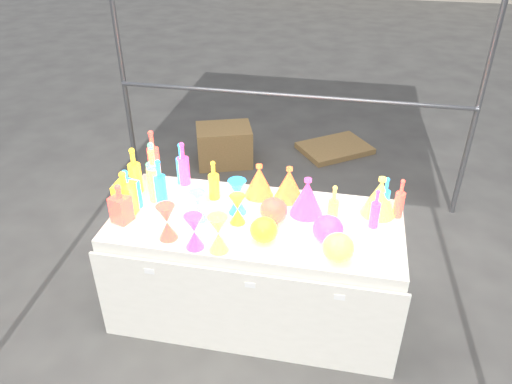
% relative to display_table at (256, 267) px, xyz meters
% --- Properties ---
extents(ground, '(80.00, 80.00, 0.00)m').
position_rel_display_table_xyz_m(ground, '(-0.00, 0.01, -0.37)').
color(ground, slate).
rests_on(ground, ground).
extents(display_table, '(1.84, 0.83, 0.75)m').
position_rel_display_table_xyz_m(display_table, '(0.00, 0.00, 0.00)').
color(display_table, white).
rests_on(display_table, ground).
extents(cardboard_box_closed, '(0.65, 0.56, 0.40)m').
position_rel_display_table_xyz_m(cardboard_box_closed, '(-0.73, 2.01, -0.17)').
color(cardboard_box_closed, tan).
rests_on(cardboard_box_closed, ground).
extents(cardboard_box_flat, '(0.89, 0.84, 0.06)m').
position_rel_display_table_xyz_m(cardboard_box_flat, '(0.39, 2.50, -0.34)').
color(cardboard_box_flat, tan).
rests_on(cardboard_box_flat, ground).
extents(bottle_0, '(0.09, 0.09, 0.33)m').
position_rel_display_table_xyz_m(bottle_0, '(-0.85, 0.18, 0.54)').
color(bottle_0, red).
rests_on(bottle_0, display_table).
extents(bottle_1, '(0.10, 0.10, 0.31)m').
position_rel_display_table_xyz_m(bottle_1, '(-0.58, 0.34, 0.53)').
color(bottle_1, '#1A9326').
rests_on(bottle_1, display_table).
extents(bottle_2, '(0.11, 0.11, 0.37)m').
position_rel_display_table_xyz_m(bottle_2, '(-0.79, 0.36, 0.56)').
color(bottle_2, orange).
rests_on(bottle_2, display_table).
extents(bottle_3, '(0.10, 0.10, 0.32)m').
position_rel_display_table_xyz_m(bottle_3, '(-0.57, 0.34, 0.53)').
color(bottle_3, blue).
rests_on(bottle_3, display_table).
extents(bottle_4, '(0.10, 0.10, 0.37)m').
position_rel_display_table_xyz_m(bottle_4, '(-0.68, 0.10, 0.56)').
color(bottle_4, '#127473').
rests_on(bottle_4, display_table).
extents(bottle_5, '(0.11, 0.11, 0.42)m').
position_rel_display_table_xyz_m(bottle_5, '(-0.68, 0.11, 0.58)').
color(bottle_5, '#AD2267').
rests_on(bottle_5, display_table).
extents(bottle_6, '(0.09, 0.09, 0.28)m').
position_rel_display_table_xyz_m(bottle_6, '(-0.32, 0.20, 0.51)').
color(bottle_6, red).
rests_on(bottle_6, display_table).
extents(bottle_7, '(0.10, 0.10, 0.32)m').
position_rel_display_table_xyz_m(bottle_7, '(-0.63, 0.07, 0.54)').
color(bottle_7, '#1A9326').
rests_on(bottle_7, display_table).
extents(decanter_0, '(0.13, 0.13, 0.29)m').
position_rel_display_table_xyz_m(decanter_0, '(-0.81, -0.07, 0.52)').
color(decanter_0, red).
rests_on(decanter_0, display_table).
extents(decanter_1, '(0.13, 0.13, 0.26)m').
position_rel_display_table_xyz_m(decanter_1, '(-0.80, -0.16, 0.51)').
color(decanter_1, orange).
rests_on(decanter_1, display_table).
extents(decanter_2, '(0.14, 0.14, 0.28)m').
position_rel_display_table_xyz_m(decanter_2, '(-0.81, -0.03, 0.52)').
color(decanter_2, '#1A9326').
rests_on(decanter_2, display_table).
extents(hourglass_0, '(0.14, 0.14, 0.22)m').
position_rel_display_table_xyz_m(hourglass_0, '(-0.47, -0.27, 0.49)').
color(hourglass_0, orange).
rests_on(hourglass_0, display_table).
extents(hourglass_1, '(0.11, 0.11, 0.21)m').
position_rel_display_table_xyz_m(hourglass_1, '(-0.29, -0.33, 0.48)').
color(hourglass_1, blue).
rests_on(hourglass_1, display_table).
extents(hourglass_2, '(0.13, 0.13, 0.23)m').
position_rel_display_table_xyz_m(hourglass_2, '(-0.15, -0.33, 0.49)').
color(hourglass_2, '#127473').
rests_on(hourglass_2, display_table).
extents(hourglass_3, '(0.12, 0.12, 0.20)m').
position_rel_display_table_xyz_m(hourglass_3, '(-0.35, -0.06, 0.48)').
color(hourglass_3, '#AD2267').
rests_on(hourglass_3, display_table).
extents(hourglass_4, '(0.10, 0.10, 0.19)m').
position_rel_display_table_xyz_m(hourglass_4, '(-0.10, -0.04, 0.47)').
color(hourglass_4, red).
rests_on(hourglass_4, display_table).
extents(hourglass_5, '(0.14, 0.14, 0.23)m').
position_rel_display_table_xyz_m(hourglass_5, '(-0.13, 0.07, 0.49)').
color(hourglass_5, '#1A9326').
rests_on(hourglass_5, display_table).
extents(globe_0, '(0.19, 0.19, 0.13)m').
position_rel_display_table_xyz_m(globe_0, '(0.08, -0.19, 0.44)').
color(globe_0, red).
rests_on(globe_0, display_table).
extents(globe_1, '(0.22, 0.22, 0.14)m').
position_rel_display_table_xyz_m(globe_1, '(0.52, -0.28, 0.45)').
color(globe_1, '#127473').
rests_on(globe_1, display_table).
extents(globe_2, '(0.18, 0.18, 0.14)m').
position_rel_display_table_xyz_m(globe_2, '(0.11, 0.02, 0.44)').
color(globe_2, orange).
rests_on(globe_2, display_table).
extents(globe_3, '(0.23, 0.23, 0.14)m').
position_rel_display_table_xyz_m(globe_3, '(0.45, -0.12, 0.45)').
color(globe_3, blue).
rests_on(globe_3, display_table).
extents(lampshade_0, '(0.22, 0.22, 0.23)m').
position_rel_display_table_xyz_m(lampshade_0, '(0.16, 0.29, 0.49)').
color(lampshade_0, yellow).
rests_on(lampshade_0, display_table).
extents(lampshade_1, '(0.21, 0.21, 0.23)m').
position_rel_display_table_xyz_m(lampshade_1, '(-0.03, 0.29, 0.49)').
color(lampshade_1, yellow).
rests_on(lampshade_1, display_table).
extents(lampshade_2, '(0.24, 0.24, 0.25)m').
position_rel_display_table_xyz_m(lampshade_2, '(0.30, 0.14, 0.50)').
color(lampshade_2, blue).
rests_on(lampshade_2, display_table).
extents(lampshade_3, '(0.28, 0.28, 0.26)m').
position_rel_display_table_xyz_m(lampshade_3, '(0.74, 0.22, 0.51)').
color(lampshade_3, '#127473').
rests_on(lampshade_3, display_table).
extents(bottle_8, '(0.06, 0.06, 0.26)m').
position_rel_display_table_xyz_m(bottle_8, '(0.77, 0.22, 0.51)').
color(bottle_8, '#1A9326').
rests_on(bottle_8, display_table).
extents(bottle_9, '(0.08, 0.08, 0.27)m').
position_rel_display_table_xyz_m(bottle_9, '(0.86, 0.22, 0.51)').
color(bottle_9, orange).
rests_on(bottle_9, display_table).
extents(bottle_10, '(0.06, 0.06, 0.26)m').
position_rel_display_table_xyz_m(bottle_10, '(0.71, 0.08, 0.51)').
color(bottle_10, blue).
rests_on(bottle_10, display_table).
extents(bottle_11, '(0.07, 0.07, 0.29)m').
position_rel_display_table_xyz_m(bottle_11, '(0.46, 0.03, 0.52)').
color(bottle_11, '#127473').
rests_on(bottle_11, display_table).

